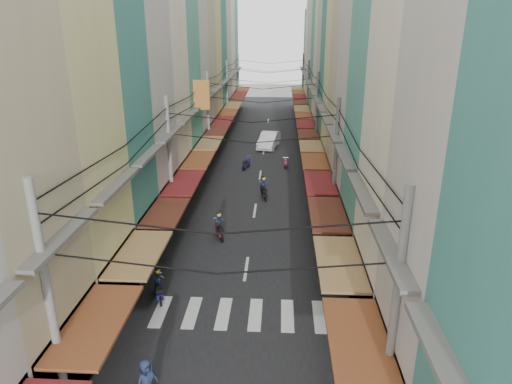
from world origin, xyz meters
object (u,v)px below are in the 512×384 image
(market_umbrella, at_px, (383,248))
(white_car, at_px, (269,147))
(traffic_sign, at_px, (358,218))
(bicycle, at_px, (389,278))

(market_umbrella, bearing_deg, white_car, 102.59)
(market_umbrella, height_order, traffic_sign, traffic_sign)
(bicycle, distance_m, traffic_sign, 3.63)
(traffic_sign, bearing_deg, bicycle, -64.25)
(traffic_sign, bearing_deg, white_car, 103.16)
(white_car, distance_m, traffic_sign, 24.16)
(white_car, bearing_deg, market_umbrella, -67.26)
(bicycle, bearing_deg, white_car, 15.19)
(white_car, bearing_deg, bicycle, -65.31)
(white_car, distance_m, market_umbrella, 27.84)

